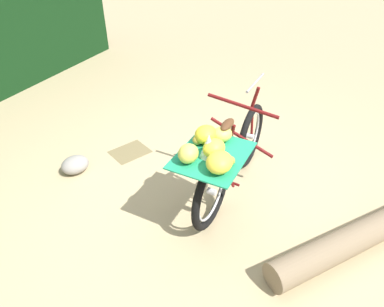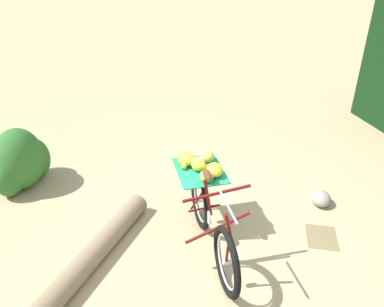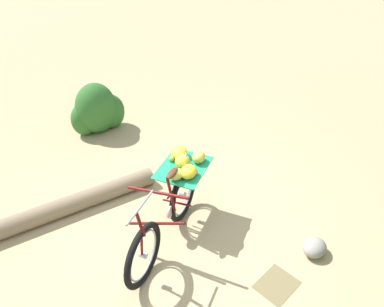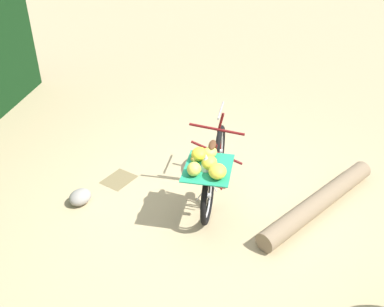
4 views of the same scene
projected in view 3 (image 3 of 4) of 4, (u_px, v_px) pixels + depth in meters
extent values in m
plane|color=tan|center=(185.00, 239.00, 4.58)|extent=(60.00, 60.00, 0.00)
torus|color=black|center=(143.00, 255.00, 3.92)|extent=(0.70, 0.35, 0.73)
torus|color=#B7B7BC|center=(143.00, 255.00, 3.92)|extent=(0.53, 0.24, 0.57)
cylinder|color=#B7B7BC|center=(143.00, 255.00, 3.92)|extent=(0.09, 0.10, 0.06)
torus|color=black|center=(183.00, 194.00, 4.72)|extent=(0.70, 0.35, 0.73)
torus|color=#B7B7BC|center=(183.00, 194.00, 4.72)|extent=(0.53, 0.24, 0.57)
cylinder|color=#B7B7BC|center=(183.00, 194.00, 4.72)|extent=(0.09, 0.10, 0.06)
cylinder|color=#590F0F|center=(156.00, 223.00, 4.07)|extent=(0.30, 0.66, 0.30)
cylinder|color=#590F0F|center=(157.00, 193.00, 3.90)|extent=(0.31, 0.67, 0.11)
cylinder|color=#590F0F|center=(171.00, 194.00, 4.30)|extent=(0.08, 0.12, 0.49)
cylinder|color=#590F0F|center=(177.00, 203.00, 4.56)|extent=(0.17, 0.36, 0.05)
cylinder|color=#590F0F|center=(178.00, 188.00, 4.47)|extent=(0.15, 0.30, 0.47)
cylinder|color=#590F0F|center=(142.00, 246.00, 3.83)|extent=(0.04, 0.06, 0.30)
cylinder|color=#590F0F|center=(140.00, 225.00, 3.67)|extent=(0.07, 0.10, 0.30)
cylinder|color=gray|center=(140.00, 207.00, 3.58)|extent=(0.49, 0.22, 0.02)
ellipsoid|color=#4C2D19|center=(172.00, 173.00, 4.19)|extent=(0.24, 0.17, 0.06)
cylinder|color=#B7B7BC|center=(170.00, 212.00, 4.41)|extent=(0.16, 0.08, 0.16)
cylinder|color=#B7B7BC|center=(180.00, 187.00, 4.54)|extent=(0.09, 0.19, 0.39)
cylinder|color=#B7B7BC|center=(186.00, 177.00, 4.69)|extent=(0.11, 0.23, 0.39)
cube|color=brown|center=(183.00, 169.00, 4.51)|extent=(0.72, 0.64, 0.02)
cube|color=#1E8C60|center=(183.00, 168.00, 4.50)|extent=(0.84, 0.76, 0.01)
ellipsoid|color=#CCC64C|center=(199.00, 157.00, 4.54)|extent=(0.24, 0.23, 0.15)
ellipsoid|color=yellow|center=(179.00, 152.00, 4.62)|extent=(0.30, 0.29, 0.15)
ellipsoid|color=yellow|center=(182.00, 161.00, 4.47)|extent=(0.23, 0.21, 0.15)
ellipsoid|color=#CCC64C|center=(176.00, 174.00, 4.28)|extent=(0.19, 0.16, 0.13)
ellipsoid|color=yellow|center=(188.00, 172.00, 4.30)|extent=(0.27, 0.26, 0.15)
sphere|color=#B29333|center=(195.00, 172.00, 4.35)|extent=(0.08, 0.08, 0.08)
sphere|color=#8CAD38|center=(186.00, 166.00, 4.44)|extent=(0.09, 0.09, 0.09)
sphere|color=#8CAD38|center=(172.00, 159.00, 4.57)|extent=(0.07, 0.07, 0.07)
cone|color=white|center=(186.00, 159.00, 4.46)|extent=(0.18, 0.18, 0.21)
cylinder|color=#7F6B51|center=(76.00, 202.00, 4.95)|extent=(2.20, 0.75, 0.25)
ellipsoid|color=#2D6628|center=(96.00, 108.00, 6.41)|extent=(0.72, 0.65, 0.90)
ellipsoid|color=#2D6628|center=(111.00, 111.00, 6.60)|extent=(0.50, 0.45, 0.63)
ellipsoid|color=#2D6628|center=(84.00, 119.00, 6.41)|extent=(0.45, 0.41, 0.59)
cylinder|color=#4C3823|center=(99.00, 126.00, 6.62)|extent=(0.07, 0.07, 0.18)
ellipsoid|color=gray|center=(315.00, 248.00, 4.35)|extent=(0.31, 0.26, 0.19)
cube|color=olive|center=(277.00, 285.00, 4.05)|extent=(0.44, 0.36, 0.01)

